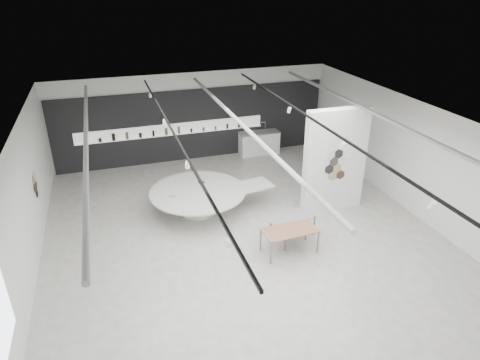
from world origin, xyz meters
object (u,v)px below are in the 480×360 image
object	(u,v)px
partition_column	(335,161)
kitchen_counter	(259,143)
sample_table_stone	(293,220)
sample_table_wood	(290,232)
display_island	(200,198)

from	to	relation	value
partition_column	kitchen_counter	xyz separation A→B (m)	(-0.65, 5.52, -1.28)
sample_table_stone	partition_column	bearing A→B (deg)	33.48
sample_table_wood	kitchen_counter	size ratio (longest dim) A/B	0.89
kitchen_counter	sample_table_wood	bearing A→B (deg)	-102.97
sample_table_wood	display_island	bearing A→B (deg)	122.01
sample_table_stone	kitchen_counter	world-z (taller)	kitchen_counter
display_island	kitchen_counter	bearing A→B (deg)	39.83
partition_column	sample_table_stone	world-z (taller)	partition_column
partition_column	display_island	world-z (taller)	partition_column
sample_table_stone	kitchen_counter	xyz separation A→B (m)	(1.46, 6.91, -0.14)
partition_column	display_island	xyz separation A→B (m)	(-4.43, 1.12, -1.26)
sample_table_wood	sample_table_stone	xyz separation A→B (m)	(0.38, 0.61, -0.04)
sample_table_wood	sample_table_stone	distance (m)	0.72
sample_table_wood	kitchen_counter	distance (m)	7.75
partition_column	display_island	bearing A→B (deg)	165.83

